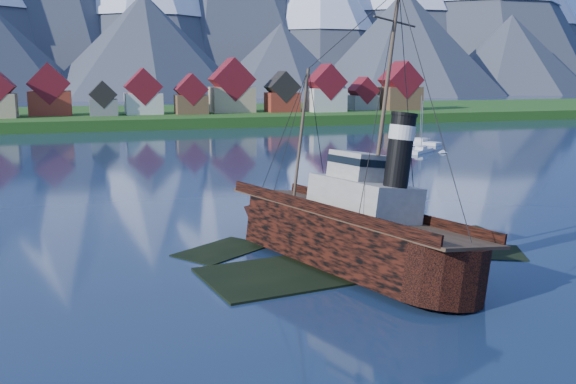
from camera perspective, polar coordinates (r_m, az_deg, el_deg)
name	(u,v)px	position (r m, az deg, el deg)	size (l,w,h in m)	color
ground	(341,260)	(54.79, 4.72, -6.09)	(1400.00, 1400.00, 0.00)	#192A46
shoal	(350,256)	(57.46, 5.54, -5.67)	(31.71, 21.24, 1.14)	black
shore_bank	(146,120)	(219.93, -12.51, 6.26)	(600.00, 80.00, 3.20)	#1B4112
seawall	(159,130)	(182.25, -11.37, 5.46)	(600.00, 2.50, 2.00)	#3F3D38
town	(34,96)	(201.15, -21.64, 7.96)	(250.96, 16.69, 17.30)	maroon
tugboat_wreck	(337,227)	(53.86, 4.40, -3.14)	(6.83, 29.44, 23.33)	black
sailboat_d	(421,151)	(130.07, 11.74, 3.56)	(7.40, 6.34, 10.69)	silver
sailboat_e	(420,143)	(145.60, 11.64, 4.29)	(6.56, 9.66, 11.17)	silver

